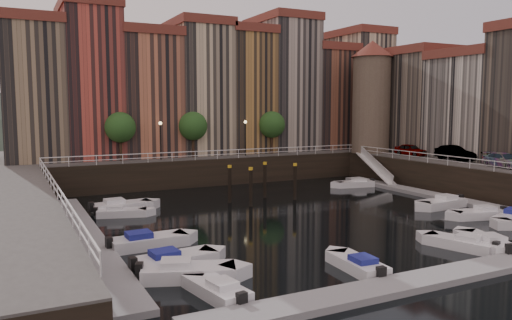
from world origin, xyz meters
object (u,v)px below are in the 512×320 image
car_c (505,161)px  gangway (375,166)px  car_b (456,154)px  corner_tower (371,95)px  boat_left_1 (173,260)px  boat_left_0 (186,272)px  boat_left_2 (147,242)px  car_a (410,151)px  mooring_pilings (261,184)px

car_c → gangway: bearing=116.0°
car_b → car_c: size_ratio=1.05×
corner_tower → boat_left_1: corner_tower is taller
boat_left_0 → boat_left_1: bearing=110.3°
gangway → car_c: (3.78, -13.77, 1.75)m
boat_left_2 → car_b: bearing=9.3°
car_a → car_c: size_ratio=0.86×
boat_left_0 → car_c: 34.61m
car_b → car_a: bearing=102.7°
boat_left_2 → car_c: size_ratio=1.10×
gangway → boat_left_2: bearing=-154.2°
mooring_pilings → boat_left_2: bearing=-141.9°
boat_left_1 → boat_left_2: bearing=88.3°
mooring_pilings → car_a: 21.33m
boat_left_0 → boat_left_1: 2.23m
mooring_pilings → boat_left_1: mooring_pilings is taller
corner_tower → boat_left_2: size_ratio=2.73×
corner_tower → boat_left_0: 42.78m
gangway → corner_tower: bearing=57.2°
gangway → boat_left_1: size_ratio=1.68×
boat_left_2 → car_c: 34.14m
boat_left_0 → car_c: bearing=32.8°
car_c → corner_tower: bearing=103.4°
boat_left_2 → car_c: bearing=-1.1°
gangway → car_a: (4.08, -1.28, 1.76)m
boat_left_0 → car_a: (33.95, 19.92, 3.29)m
car_a → boat_left_0: bearing=-153.8°
car_a → gangway: bearing=158.4°
gangway → car_a: 4.63m
mooring_pilings → car_b: 21.89m
corner_tower → mooring_pilings: corner_tower is taller
corner_tower → car_a: bearing=-78.4°
mooring_pilings → corner_tower: bearing=23.7°
boat_left_1 → car_c: 34.20m
boat_left_0 → boat_left_2: bearing=113.1°
boat_left_0 → car_b: bearing=42.2°
corner_tower → boat_left_0: size_ratio=2.70×
boat_left_0 → car_c: size_ratio=1.11×
corner_tower → car_a: (1.18, -5.78, -6.52)m
boat_left_0 → car_c: car_c is taller
car_a → car_c: (-0.31, -12.49, -0.01)m
corner_tower → car_c: size_ratio=2.99×
boat_left_1 → mooring_pilings: bearing=42.9°
car_b → boat_left_1: bearing=-153.5°
car_b → corner_tower: bearing=106.0°
gangway → car_c: size_ratio=1.80×
mooring_pilings → boat_left_0: bearing=-127.2°
boat_left_0 → boat_left_2: same height
gangway → boat_left_1: (-29.87, -18.96, -1.54)m
corner_tower → car_a: size_ratio=3.48×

